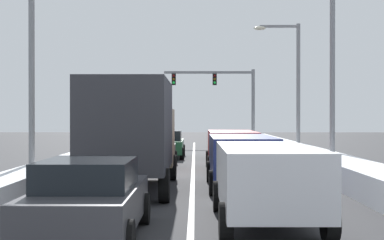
% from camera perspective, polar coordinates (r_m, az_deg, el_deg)
% --- Properties ---
extents(ground_plane, '(120.00, 120.00, 0.00)m').
position_cam_1_polar(ground_plane, '(22.11, 0.09, -5.62)').
color(ground_plane, '#333335').
extents(lane_stripe_between_right_lane_and_center_lane, '(0.14, 46.97, 0.01)m').
position_cam_1_polar(lane_stripe_between_right_lane_and_center_lane, '(26.36, 0.13, -4.64)').
color(lane_stripe_between_right_lane_and_center_lane, silver).
rests_on(lane_stripe_between_right_lane_and_center_lane, ground).
extents(snow_bank_right_shoulder, '(1.62, 46.97, 0.80)m').
position_cam_1_polar(snow_bank_right_shoulder, '(26.84, 11.54, -3.72)').
color(snow_bank_right_shoulder, white).
rests_on(snow_bank_right_shoulder, ground).
extents(snow_bank_left_shoulder, '(1.33, 46.97, 0.58)m').
position_cam_1_polar(snow_bank_left_shoulder, '(26.88, -11.27, -3.94)').
color(snow_bank_left_shoulder, white).
rests_on(snow_bank_left_shoulder, ground).
extents(suv_white_right_lane_nearest, '(2.16, 4.90, 1.67)m').
position_cam_1_polar(suv_white_right_lane_nearest, '(12.36, 7.41, -5.64)').
color(suv_white_right_lane_nearest, silver).
rests_on(suv_white_right_lane_nearest, ground).
extents(suv_navy_right_lane_second, '(2.16, 4.90, 1.67)m').
position_cam_1_polar(suv_navy_right_lane_second, '(18.50, 4.93, -3.63)').
color(suv_navy_right_lane_second, navy).
rests_on(suv_navy_right_lane_second, ground).
extents(suv_red_right_lane_third, '(2.16, 4.90, 1.67)m').
position_cam_1_polar(suv_red_right_lane_third, '(24.58, 3.99, -2.64)').
color(suv_red_right_lane_third, maroon).
rests_on(suv_red_right_lane_third, ground).
extents(sedan_gray_right_lane_fourth, '(2.00, 4.50, 1.51)m').
position_cam_1_polar(sedan_gray_right_lane_fourth, '(30.83, 3.78, -2.50)').
color(sedan_gray_right_lane_fourth, slate).
rests_on(sedan_gray_right_lane_fourth, ground).
extents(sedan_charcoal_center_lane_nearest, '(2.00, 4.50, 1.51)m').
position_cam_1_polar(sedan_charcoal_center_lane_nearest, '(10.96, -10.20, -7.74)').
color(sedan_charcoal_center_lane_nearest, '#38383D').
rests_on(sedan_charcoal_center_lane_nearest, ground).
extents(box_truck_center_lane_second, '(2.53, 7.20, 3.36)m').
position_cam_1_polar(box_truck_center_lane_second, '(17.79, -5.97, -0.94)').
color(box_truck_center_lane_second, '#937F60').
rests_on(box_truck_center_lane_second, ground).
extents(sedan_black_center_lane_third, '(2.00, 4.50, 1.51)m').
position_cam_1_polar(sedan_black_center_lane_third, '(26.00, -3.82, -3.03)').
color(sedan_black_center_lane_third, black).
rests_on(sedan_black_center_lane_third, ground).
extents(sedan_green_center_lane_fourth, '(2.00, 4.50, 1.51)m').
position_cam_1_polar(sedan_green_center_lane_fourth, '(31.90, -2.55, -2.40)').
color(sedan_green_center_lane_fourth, '#1E5633').
rests_on(sedan_green_center_lane_fourth, ground).
extents(traffic_light_gantry, '(7.54, 0.47, 6.20)m').
position_cam_1_polar(traffic_light_gantry, '(47.71, 3.31, 3.01)').
color(traffic_light_gantry, slate).
rests_on(traffic_light_gantry, ground).
extents(street_lamp_right_near, '(2.66, 0.36, 9.49)m').
position_cam_1_polar(street_lamp_right_near, '(24.94, 13.06, 7.90)').
color(street_lamp_right_near, gray).
rests_on(street_lamp_right_near, ground).
extents(street_lamp_right_mid, '(2.66, 0.36, 7.58)m').
position_cam_1_polar(street_lamp_right_mid, '(33.20, 9.87, 4.29)').
color(street_lamp_right_mid, gray).
rests_on(street_lamp_right_mid, ground).
extents(street_lamp_left_mid, '(2.66, 0.36, 9.35)m').
position_cam_1_polar(street_lamp_left_mid, '(21.78, -14.83, 8.80)').
color(street_lamp_left_mid, gray).
rests_on(street_lamp_left_mid, ground).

